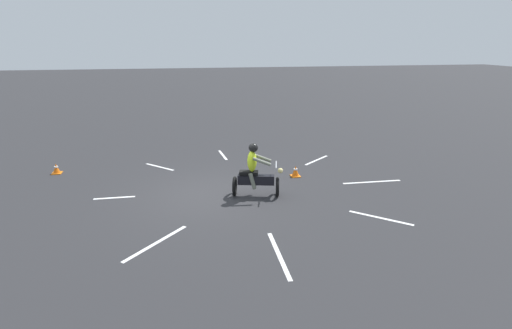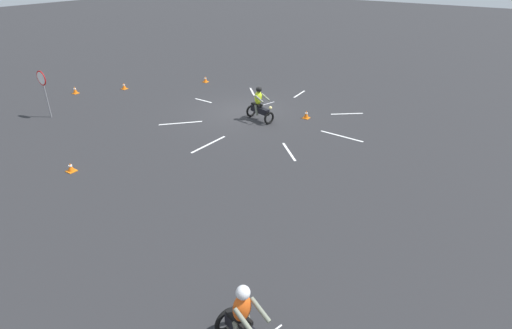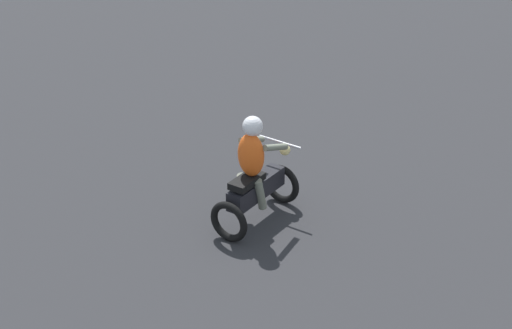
{
  "view_description": "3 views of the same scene",
  "coord_description": "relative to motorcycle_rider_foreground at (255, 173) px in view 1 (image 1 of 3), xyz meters",
  "views": [
    {
      "loc": [
        0.91,
        11.54,
        4.53
      ],
      "look_at": [
        -1.32,
        0.42,
        1.0
      ],
      "focal_mm": 28.0,
      "sensor_mm": 36.0,
      "label": 1
    },
    {
      "loc": [
        -11.5,
        15.38,
        7.02
      ],
      "look_at": [
        -4.8,
        5.75,
        0.9
      ],
      "focal_mm": 28.0,
      "sensor_mm": 36.0,
      "label": 2
    },
    {
      "loc": [
        3.15,
        15.27,
        7.33
      ],
      "look_at": [
        -8.28,
        11.08,
        0.9
      ],
      "focal_mm": 70.0,
      "sensor_mm": 36.0,
      "label": 3
    }
  ],
  "objects": [
    {
      "name": "lane_stripe_e",
      "position": [
        4.19,
        -0.66,
        -0.72
      ],
      "size": [
        1.2,
        0.12,
        0.01
      ],
      "primitive_type": "cube",
      "rotation": [
        0.0,
        0.0,
        1.55
      ],
      "color": "silver",
      "rests_on": "ground"
    },
    {
      "name": "lane_stripe_s",
      "position": [
        0.42,
        -4.71,
        -0.72
      ],
      "size": [
        0.23,
        1.47,
        0.01
      ],
      "primitive_type": "cube",
      "rotation": [
        0.0,
        0.0,
        6.37
      ],
      "color": "silver",
      "rests_on": "ground"
    },
    {
      "name": "motorcycle_rider_foreground",
      "position": [
        0.0,
        0.0,
        0.0
      ],
      "size": [
        1.56,
        0.95,
        1.66
      ],
      "rotation": [
        0.0,
        0.0,
        1.32
      ],
      "color": "black",
      "rests_on": "ground"
    },
    {
      "name": "lane_stripe_w",
      "position": [
        -4.09,
        -0.44,
        -0.72
      ],
      "size": [
        2.02,
        0.17,
        0.01
      ],
      "primitive_type": "cube",
      "rotation": [
        0.0,
        0.0,
        4.68
      ],
      "color": "silver",
      "rests_on": "ground"
    },
    {
      "name": "lane_stripe_n",
      "position": [
        0.16,
        3.56,
        -0.72
      ],
      "size": [
        0.16,
        2.07,
        0.01
      ],
      "primitive_type": "cube",
      "rotation": [
        0.0,
        0.0,
        3.11
      ],
      "color": "silver",
      "rests_on": "ground"
    },
    {
      "name": "ground_plane",
      "position": [
        1.29,
        -0.41,
        -0.73
      ],
      "size": [
        120.0,
        120.0,
        0.0
      ],
      "primitive_type": "plane",
      "color": "#28282B"
    },
    {
      "name": "lane_stripe_se",
      "position": [
        2.94,
        -3.55,
        -0.72
      ],
      "size": [
        1.09,
        1.12,
        0.01
      ],
      "primitive_type": "cube",
      "rotation": [
        0.0,
        0.0,
        7.06
      ],
      "color": "silver",
      "rests_on": "ground"
    },
    {
      "name": "traffic_cone_mid_center",
      "position": [
        -1.74,
        -1.5,
        -0.54
      ],
      "size": [
        0.32,
        0.32,
        0.39
      ],
      "color": "orange",
      "rests_on": "ground"
    },
    {
      "name": "lane_stripe_nw",
      "position": [
        -2.98,
        2.23,
        -0.72
      ],
      "size": [
        1.32,
        1.23,
        0.01
      ],
      "primitive_type": "cube",
      "rotation": [
        0.0,
        0.0,
        3.96
      ],
      "color": "silver",
      "rests_on": "ground"
    },
    {
      "name": "lane_stripe_ne",
      "position": [
        2.84,
        2.47,
        -0.72
      ],
      "size": [
        1.45,
        1.57,
        0.01
      ],
      "primitive_type": "cube",
      "rotation": [
        0.0,
        0.0,
        2.4
      ],
      "color": "silver",
      "rests_on": "ground"
    },
    {
      "name": "traffic_cone_mid_left",
      "position": [
        6.51,
        -3.49,
        -0.55
      ],
      "size": [
        0.32,
        0.32,
        0.36
      ],
      "color": "orange",
      "rests_on": "ground"
    },
    {
      "name": "lane_stripe_sw",
      "position": [
        -3.13,
        -3.23,
        -0.72
      ],
      "size": [
        1.33,
        1.13,
        0.01
      ],
      "primitive_type": "cube",
      "rotation": [
        0.0,
        0.0,
        5.41
      ],
      "color": "silver",
      "rests_on": "ground"
    }
  ]
}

